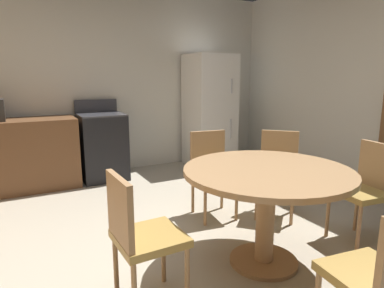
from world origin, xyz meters
name	(u,v)px	position (x,y,z in m)	size (l,w,h in m)	color
ground_plane	(207,257)	(0.00, 0.00, 0.00)	(14.00, 14.00, 0.00)	#A89E89
wall_back	(107,81)	(0.00, 2.93, 1.35)	(5.49, 0.12, 2.70)	beige
oven_range	(102,146)	(-0.21, 2.53, 0.47)	(0.60, 0.60, 1.10)	black
refrigerator	(210,111)	(1.50, 2.48, 0.88)	(0.68, 0.68, 1.76)	white
dining_table	(267,188)	(0.35, -0.28, 0.61)	(1.25, 1.25, 0.76)	#9E754C
chair_north	(212,168)	(0.48, 0.73, 0.50)	(0.45, 0.45, 0.87)	#9E754C
chair_northeast	(278,168)	(1.09, 0.42, 0.50)	(0.57, 0.57, 0.87)	#9E754C
chair_south	(384,275)	(0.22, -1.28, 0.50)	(0.45, 0.45, 0.87)	#9E754C
chair_east	(367,186)	(1.35, -0.40, 0.50)	(0.44, 0.44, 0.87)	#9E754C
chair_west	(139,233)	(-0.67, -0.31, 0.50)	(0.41, 0.41, 0.87)	#9E754C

